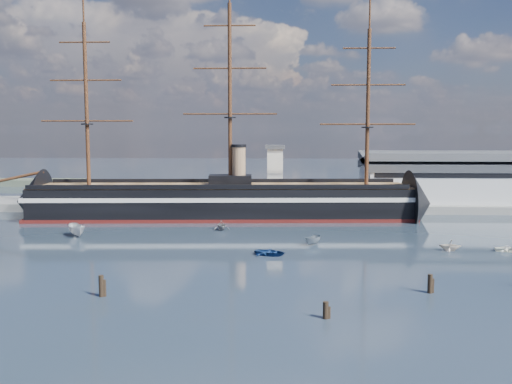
{
  "coord_description": "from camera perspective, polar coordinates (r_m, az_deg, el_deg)",
  "views": [
    {
      "loc": [
        4.45,
        -73.97,
        21.01
      ],
      "look_at": [
        -0.3,
        35.0,
        9.0
      ],
      "focal_mm": 40.0,
      "sensor_mm": 36.0,
      "label": 1
    }
  ],
  "objects": [
    {
      "name": "piling_near_mid",
      "position": [
        65.57,
        6.97,
        -12.45
      ],
      "size": [
        0.64,
        0.64,
        2.63
      ],
      "primitive_type": "cylinder",
      "color": "black",
      "rests_on": "ground"
    },
    {
      "name": "piling_near_left",
      "position": [
        75.68,
        -15.18,
        -10.06
      ],
      "size": [
        0.64,
        0.64,
        3.45
      ],
      "primitive_type": "cylinder",
      "color": "black",
      "rests_on": "ground"
    },
    {
      "name": "piling_near_right",
      "position": [
        77.96,
        16.98,
        -9.63
      ],
      "size": [
        0.64,
        0.64,
        3.17
      ],
      "primitive_type": "cylinder",
      "color": "black",
      "rests_on": "ground"
    },
    {
      "name": "motorboat_c",
      "position": [
        104.81,
        5.7,
        -5.31
      ],
      "size": [
        5.5,
        4.54,
        2.12
      ],
      "primitive_type": "imported",
      "rotation": [
        0.0,
        0.0,
        -0.58
      ],
      "color": "slate",
      "rests_on": "ground"
    },
    {
      "name": "motorboat_d",
      "position": [
        119.93,
        -3.48,
        -3.82
      ],
      "size": [
        6.88,
        4.67,
        2.32
      ],
      "primitive_type": "imported",
      "rotation": [
        0.0,
        0.0,
        0.33
      ],
      "color": "slate",
      "rests_on": "ground"
    },
    {
      "name": "motorboat_e",
      "position": [
        108.32,
        23.91,
        -5.45
      ],
      "size": [
        1.47,
        2.9,
        1.3
      ],
      "primitive_type": "imported",
      "rotation": [
        0.0,
        0.0,
        1.44
      ],
      "color": "white",
      "rests_on": "ground"
    },
    {
      "name": "warehouse",
      "position": [
        163.53,
        21.61,
        1.27
      ],
      "size": [
        63.0,
        21.0,
        11.6
      ],
      "color": "#B7BABC",
      "rests_on": "ground"
    },
    {
      "name": "motorboat_b",
      "position": [
        96.07,
        1.42,
        -6.35
      ],
      "size": [
        2.28,
        3.48,
        1.51
      ],
      "primitive_type": "imported",
      "rotation": [
        0.0,
        0.0,
        1.24
      ],
      "color": "navy",
      "rests_on": "ground"
    },
    {
      "name": "motorboat_a",
      "position": [
        118.05,
        -17.45,
        -4.26
      ],
      "size": [
        8.01,
        6.6,
        3.09
      ],
      "primitive_type": "imported",
      "rotation": [
        0.0,
        0.0,
        0.58
      ],
      "color": "silver",
      "rests_on": "ground"
    },
    {
      "name": "motorboat_g",
      "position": [
        105.17,
        18.8,
        -5.58
      ],
      "size": [
        3.43,
        6.22,
        2.16
      ],
      "primitive_type": "imported",
      "rotation": [
        0.0,
        0.0,
        -1.72
      ],
      "color": "beige",
      "rests_on": "ground"
    },
    {
      "name": "quay",
      "position": [
        151.54,
        4.57,
        -1.71
      ],
      "size": [
        180.0,
        18.0,
        2.0
      ],
      "primitive_type": "cube",
      "color": "slate",
      "rests_on": "ground"
    },
    {
      "name": "ground",
      "position": [
        115.98,
        0.25,
        -4.15
      ],
      "size": [
        600.0,
        600.0,
        0.0
      ],
      "primitive_type": "plane",
      "color": "#202E38",
      "rests_on": "ground"
    },
    {
      "name": "quay_tower",
      "position": [
        147.41,
        1.92,
        1.9
      ],
      "size": [
        5.0,
        5.0,
        15.0
      ],
      "color": "silver",
      "rests_on": "ground"
    },
    {
      "name": "warship",
      "position": [
        135.95,
        -4.14,
        -0.9
      ],
      "size": [
        113.33,
        21.46,
        53.94
      ],
      "rotation": [
        0.0,
        0.0,
        0.06
      ],
      "color": "black",
      "rests_on": "ground"
    }
  ]
}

